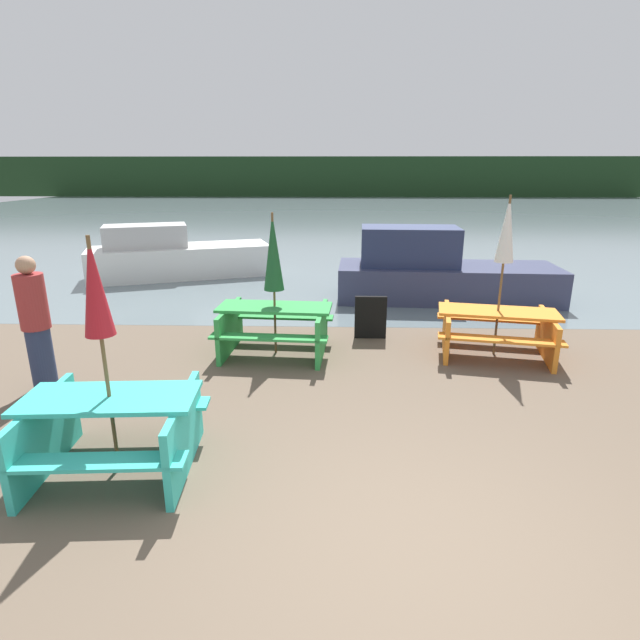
{
  "coord_description": "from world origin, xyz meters",
  "views": [
    {
      "loc": [
        -0.63,
        -3.21,
        2.86
      ],
      "look_at": [
        -0.83,
        3.38,
        0.85
      ],
      "focal_mm": 28.0,
      "sensor_mm": 36.0,
      "label": 1
    }
  ],
  "objects_px": {
    "umbrella_crimson": "(95,290)",
    "boat": "(437,273)",
    "picnic_table_orange": "(496,327)",
    "person": "(36,324)",
    "umbrella_darkgreen": "(273,253)",
    "umbrella_white": "(507,231)",
    "picnic_table_green": "(275,325)",
    "boat_second": "(175,257)",
    "signboard": "(371,317)",
    "picnic_table_teal": "(113,426)"
  },
  "relations": [
    {
      "from": "umbrella_crimson",
      "to": "boat",
      "type": "distance_m",
      "value": 8.27
    },
    {
      "from": "picnic_table_orange",
      "to": "person",
      "type": "relative_size",
      "value": 1.13
    },
    {
      "from": "umbrella_darkgreen",
      "to": "umbrella_white",
      "type": "height_order",
      "value": "umbrella_white"
    },
    {
      "from": "picnic_table_green",
      "to": "umbrella_darkgreen",
      "type": "relative_size",
      "value": 0.83
    },
    {
      "from": "umbrella_darkgreen",
      "to": "picnic_table_green",
      "type": "bearing_deg",
      "value": 90.0
    },
    {
      "from": "umbrella_white",
      "to": "boat_second",
      "type": "height_order",
      "value": "umbrella_white"
    },
    {
      "from": "umbrella_darkgreen",
      "to": "signboard",
      "type": "relative_size",
      "value": 2.97
    },
    {
      "from": "picnic_table_green",
      "to": "umbrella_crimson",
      "type": "bearing_deg",
      "value": -109.74
    },
    {
      "from": "boat_second",
      "to": "signboard",
      "type": "height_order",
      "value": "boat_second"
    },
    {
      "from": "boat",
      "to": "umbrella_crimson",
      "type": "bearing_deg",
      "value": -120.04
    },
    {
      "from": "umbrella_white",
      "to": "picnic_table_green",
      "type": "bearing_deg",
      "value": -179.16
    },
    {
      "from": "person",
      "to": "boat_second",
      "type": "bearing_deg",
      "value": 93.61
    },
    {
      "from": "umbrella_white",
      "to": "boat",
      "type": "relative_size",
      "value": 0.51
    },
    {
      "from": "signboard",
      "to": "umbrella_crimson",
      "type": "bearing_deg",
      "value": -124.03
    },
    {
      "from": "umbrella_crimson",
      "to": "boat",
      "type": "xyz_separation_m",
      "value": [
        4.44,
        6.87,
        -1.23
      ]
    },
    {
      "from": "umbrella_white",
      "to": "signboard",
      "type": "height_order",
      "value": "umbrella_white"
    },
    {
      "from": "umbrella_darkgreen",
      "to": "umbrella_white",
      "type": "xyz_separation_m",
      "value": [
        3.51,
        0.05,
        0.34
      ]
    },
    {
      "from": "picnic_table_teal",
      "to": "person",
      "type": "distance_m",
      "value": 2.61
    },
    {
      "from": "picnic_table_orange",
      "to": "boat",
      "type": "distance_m",
      "value": 3.52
    },
    {
      "from": "umbrella_darkgreen",
      "to": "boat_second",
      "type": "xyz_separation_m",
      "value": [
        -3.42,
        5.82,
        -1.08
      ]
    },
    {
      "from": "umbrella_crimson",
      "to": "boat_second",
      "type": "xyz_separation_m",
      "value": [
        -2.24,
        9.12,
        -1.28
      ]
    },
    {
      "from": "umbrella_white",
      "to": "boat_second",
      "type": "distance_m",
      "value": 9.13
    },
    {
      "from": "picnic_table_green",
      "to": "umbrella_white",
      "type": "bearing_deg",
      "value": 0.84
    },
    {
      "from": "picnic_table_teal",
      "to": "picnic_table_green",
      "type": "relative_size",
      "value": 0.92
    },
    {
      "from": "picnic_table_green",
      "to": "signboard",
      "type": "distance_m",
      "value": 1.76
    },
    {
      "from": "umbrella_crimson",
      "to": "signboard",
      "type": "relative_size",
      "value": 3.08
    },
    {
      "from": "picnic_table_green",
      "to": "person",
      "type": "xyz_separation_m",
      "value": [
        -2.97,
        -1.44,
        0.44
      ]
    },
    {
      "from": "umbrella_darkgreen",
      "to": "boat",
      "type": "xyz_separation_m",
      "value": [
        3.25,
        3.56,
        -1.03
      ]
    },
    {
      "from": "picnic_table_orange",
      "to": "person",
      "type": "bearing_deg",
      "value": -167.03
    },
    {
      "from": "umbrella_darkgreen",
      "to": "boat",
      "type": "distance_m",
      "value": 4.93
    },
    {
      "from": "umbrella_crimson",
      "to": "boat",
      "type": "height_order",
      "value": "umbrella_crimson"
    },
    {
      "from": "boat_second",
      "to": "umbrella_white",
      "type": "bearing_deg",
      "value": -59.35
    },
    {
      "from": "picnic_table_green",
      "to": "boat",
      "type": "height_order",
      "value": "boat"
    },
    {
      "from": "picnic_table_green",
      "to": "umbrella_crimson",
      "type": "height_order",
      "value": "umbrella_crimson"
    },
    {
      "from": "boat_second",
      "to": "person",
      "type": "xyz_separation_m",
      "value": [
        0.46,
        -7.26,
        0.36
      ]
    },
    {
      "from": "umbrella_darkgreen",
      "to": "umbrella_crimson",
      "type": "height_order",
      "value": "umbrella_crimson"
    },
    {
      "from": "picnic_table_teal",
      "to": "signboard",
      "type": "height_order",
      "value": "picnic_table_teal"
    },
    {
      "from": "umbrella_crimson",
      "to": "signboard",
      "type": "height_order",
      "value": "umbrella_crimson"
    },
    {
      "from": "picnic_table_green",
      "to": "picnic_table_orange",
      "type": "height_order",
      "value": "picnic_table_green"
    },
    {
      "from": "picnic_table_green",
      "to": "boat_second",
      "type": "relative_size",
      "value": 0.37
    },
    {
      "from": "picnic_table_teal",
      "to": "umbrella_darkgreen",
      "type": "distance_m",
      "value": 3.69
    },
    {
      "from": "picnic_table_orange",
      "to": "signboard",
      "type": "bearing_deg",
      "value": 159.38
    },
    {
      "from": "boat_second",
      "to": "person",
      "type": "bearing_deg",
      "value": -106.01
    },
    {
      "from": "picnic_table_green",
      "to": "boat",
      "type": "xyz_separation_m",
      "value": [
        3.25,
        3.56,
        0.12
      ]
    },
    {
      "from": "signboard",
      "to": "picnic_table_teal",
      "type": "bearing_deg",
      "value": -124.03
    },
    {
      "from": "umbrella_darkgreen",
      "to": "boat",
      "type": "bearing_deg",
      "value": 47.62
    },
    {
      "from": "umbrella_crimson",
      "to": "signboard",
      "type": "bearing_deg",
      "value": 55.97
    },
    {
      "from": "picnic_table_orange",
      "to": "umbrella_darkgreen",
      "type": "distance_m",
      "value": 3.71
    },
    {
      "from": "picnic_table_orange",
      "to": "boat_second",
      "type": "distance_m",
      "value": 9.02
    },
    {
      "from": "picnic_table_green",
      "to": "umbrella_white",
      "type": "xyz_separation_m",
      "value": [
        3.51,
        0.05,
        1.49
      ]
    }
  ]
}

